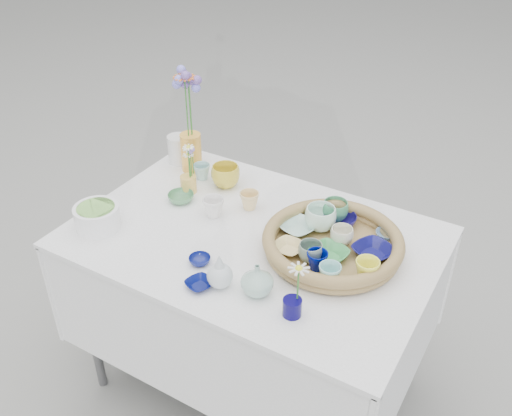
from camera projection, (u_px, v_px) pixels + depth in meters
The scene contains 34 objects.
ground at pixel (254, 380), 2.43m from camera, with size 80.00×80.00×0.00m, color gray.
display_table at pixel (254, 380), 2.43m from camera, with size 1.26×0.86×0.77m, color white, non-canonical shape.
wicker_tray at pixel (333, 244), 1.90m from camera, with size 0.47×0.47×0.08m, color brown, non-canonical shape.
tray_ceramic_0 at pixel (340, 220), 2.02m from camera, with size 0.12×0.12×0.04m, color #19125B.
tray_ceramic_1 at pixel (373, 251), 1.88m from camera, with size 0.13×0.13×0.03m, color #0E0D53.
tray_ceramic_2 at pixel (367, 270), 1.77m from camera, with size 0.08×0.08×0.07m, color #FFFC49.
tray_ceramic_3 at pixel (328, 254), 1.87m from camera, with size 0.12×0.12×0.03m, color #3B974E.
tray_ceramic_4 at pixel (310, 252), 1.85m from camera, with size 0.08×0.08×0.06m, color slate.
tray_ceramic_5 at pixel (298, 228), 1.99m from camera, with size 0.12×0.12×0.03m, color #AED6CD.
tray_ceramic_6 at pixel (320, 218), 1.99m from camera, with size 0.11×0.11×0.09m, color #D0F9E3.
tray_ceramic_7 at pixel (342, 236), 1.92m from camera, with size 0.08×0.08×0.06m, color beige.
tray_ceramic_8 at pixel (387, 235), 1.96m from camera, with size 0.08×0.08×0.02m, color #77A8E7.
tray_ceramic_9 at pixel (317, 261), 1.81m from camera, with size 0.07×0.07×0.06m, color #000A69.
tray_ceramic_10 at pixel (289, 248), 1.90m from camera, with size 0.10×0.10×0.03m, color #D7C178.
tray_ceramic_11 at pixel (330, 274), 1.75m from camera, with size 0.07×0.07×0.07m, color #8ED3D1.
tray_ceramic_12 at pixel (335, 211), 2.04m from camera, with size 0.09×0.09×0.07m, color #418F62.
loose_ceramic_0 at pixel (226, 176), 2.26m from camera, with size 0.11×0.11×0.09m, color gold.
loose_ceramic_1 at pixel (249, 201), 2.13m from camera, with size 0.07×0.07×0.07m, color #E9C781.
loose_ceramic_2 at pixel (181, 198), 2.19m from camera, with size 0.10×0.10×0.03m, color #4D8858.
loose_ceramic_3 at pixel (214, 207), 2.09m from camera, with size 0.08×0.08×0.07m, color white.
loose_ceramic_4 at pixel (200, 260), 1.88m from camera, with size 0.07×0.07×0.02m, color navy.
loose_ceramic_5 at pixel (202, 172), 2.32m from camera, with size 0.07×0.07×0.06m, color #95C1BF.
loose_ceramic_6 at pixel (199, 284), 1.78m from camera, with size 0.08×0.08×0.02m, color #050D51.
fluted_bowl at pixel (97, 217), 2.03m from camera, with size 0.16×0.16×0.08m, color white, non-canonical shape.
bud_vase_paleblue at pixel (220, 270), 1.75m from camera, with size 0.08×0.08×0.13m, color silver, non-canonical shape.
bud_vase_seafoam at pixel (257, 279), 1.73m from camera, with size 0.10×0.10×0.11m, color #96BAAA.
bud_vase_cobalt at pixel (292, 307), 1.67m from camera, with size 0.06×0.06×0.06m, color #080345.
single_daisy at pixel (298, 284), 1.62m from camera, with size 0.07×0.07×0.13m, color silver, non-canonical shape.
tall_vase_yellow at pixel (191, 152), 2.36m from camera, with size 0.09×0.09×0.16m, color #F9AF3A.
gerbera at pixel (187, 107), 2.23m from camera, with size 0.10×0.10×0.27m, color orange, non-canonical shape.
hydrangea at pixel (190, 108), 2.25m from camera, with size 0.09×0.09×0.32m, color #6F50A1, non-canonical shape.
white_pitcher at pixel (178, 149), 2.42m from camera, with size 0.13×0.09×0.12m, color silver, non-canonical shape.
daisy_cup at pixel (188, 184), 2.23m from camera, with size 0.06×0.06×0.07m, color #E7B751.
daisy_posy at pixel (188, 160), 2.19m from camera, with size 0.08×0.08×0.13m, color white, non-canonical shape.
Camera 1 is at (0.83, -1.39, 1.96)m, focal length 40.00 mm.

